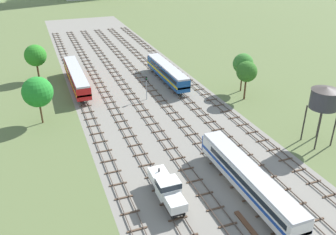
# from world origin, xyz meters

# --- Properties ---
(ground_plane) EXTENTS (480.00, 480.00, 0.00)m
(ground_plane) POSITION_xyz_m (0.00, 56.00, 0.00)
(ground_plane) COLOR #5B6B3D
(ballast_bed) EXTENTS (28.79, 176.00, 0.01)m
(ballast_bed) POSITION_xyz_m (0.00, 56.00, 0.00)
(ballast_bed) COLOR gray
(ballast_bed) RESTS_ON ground
(track_far_left) EXTENTS (2.40, 126.00, 0.29)m
(track_far_left) POSITION_xyz_m (-12.40, 57.00, 0.14)
(track_far_left) COLOR #47382D
(track_far_left) RESTS_ON ground
(track_left) EXTENTS (2.40, 126.00, 0.29)m
(track_left) POSITION_xyz_m (-7.44, 57.00, 0.14)
(track_left) COLOR #47382D
(track_left) RESTS_ON ground
(track_centre_left) EXTENTS (2.40, 126.00, 0.29)m
(track_centre_left) POSITION_xyz_m (-2.48, 57.00, 0.14)
(track_centre_left) COLOR #47382D
(track_centre_left) RESTS_ON ground
(track_centre) EXTENTS (2.40, 126.00, 0.29)m
(track_centre) POSITION_xyz_m (2.48, 57.00, 0.14)
(track_centre) COLOR #47382D
(track_centre) RESTS_ON ground
(track_centre_right) EXTENTS (2.40, 126.00, 0.29)m
(track_centre_right) POSITION_xyz_m (7.44, 57.00, 0.14)
(track_centre_right) COLOR #47382D
(track_centre_right) RESTS_ON ground
(track_right) EXTENTS (2.40, 126.00, 0.29)m
(track_right) POSITION_xyz_m (12.40, 57.00, 0.14)
(track_right) COLOR #47382D
(track_right) RESTS_ON ground
(diesel_railcar_centre_nearest) EXTENTS (2.96, 20.50, 3.80)m
(diesel_railcar_centre_nearest) POSITION_xyz_m (2.48, 17.52, 2.60)
(diesel_railcar_centre_nearest) COLOR white
(diesel_railcar_centre_nearest) RESTS_ON ground
(shunter_loco_left_near) EXTENTS (2.74, 8.46, 3.10)m
(shunter_loco_left_near) POSITION_xyz_m (-7.44, 20.11, 2.01)
(shunter_loco_left_near) COLOR white
(shunter_loco_left_near) RESTS_ON ground
(diesel_railcar_centre_right_mid) EXTENTS (2.96, 20.50, 3.80)m
(diesel_railcar_centre_right_mid) POSITION_xyz_m (7.44, 59.42, 2.60)
(diesel_railcar_centre_right_mid) COLOR #194C8C
(diesel_railcar_centre_right_mid) RESTS_ON ground
(passenger_coach_far_left_midfar) EXTENTS (2.96, 22.00, 3.80)m
(passenger_coach_far_left_midfar) POSITION_xyz_m (-12.40, 63.59, 2.61)
(passenger_coach_far_left_midfar) COLOR red
(passenger_coach_far_left_midfar) RESTS_ON ground
(water_tower) EXTENTS (4.45, 4.45, 9.64)m
(water_tower) POSITION_xyz_m (20.15, 25.01, 7.82)
(water_tower) COLOR #2D2826
(water_tower) RESTS_ON ground
(signal_post_nearest) EXTENTS (0.28, 0.47, 5.14)m
(signal_post_nearest) POSITION_xyz_m (0.00, 51.53, 3.28)
(signal_post_nearest) COLOR gray
(signal_post_nearest) RESTS_ON ground
(lineside_tree_0) EXTENTS (4.17, 4.17, 8.06)m
(lineside_tree_0) POSITION_xyz_m (18.81, 44.49, 5.94)
(lineside_tree_0) COLOR #4C331E
(lineside_tree_0) RESTS_ON ground
(lineside_tree_1) EXTENTS (4.93, 4.93, 8.34)m
(lineside_tree_1) POSITION_xyz_m (-20.09, 71.67, 5.85)
(lineside_tree_1) COLOR #4C331E
(lineside_tree_1) RESTS_ON ground
(lineside_tree_2) EXTENTS (5.32, 5.32, 8.62)m
(lineside_tree_2) POSITION_xyz_m (-20.71, 48.15, 5.95)
(lineside_tree_2) COLOR #4C331E
(lineside_tree_2) RESTS_ON ground
(lineside_tree_3) EXTENTS (4.31, 4.31, 8.32)m
(lineside_tree_3) POSITION_xyz_m (20.54, 48.75, 6.15)
(lineside_tree_3) COLOR #4C331E
(lineside_tree_3) RESTS_ON ground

